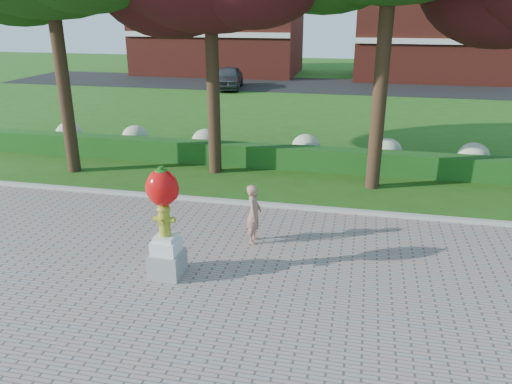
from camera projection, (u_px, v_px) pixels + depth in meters
ground at (224, 252)px, 12.04m from camera, size 100.00×100.00×0.00m
walkway at (159, 357)px, 8.36m from camera, size 40.00×14.00×0.04m
curb at (251, 204)px, 14.76m from camera, size 40.00×0.18×0.15m
lawn_hedge at (275, 156)px, 18.31m from camera, size 24.00×0.70×0.80m
hydrangea_row at (295, 146)px, 19.06m from camera, size 20.10×1.10×0.99m
street at (325, 86)px, 37.69m from camera, size 50.00×8.00×0.02m
building_left at (219, 32)px, 43.98m from camera, size 14.00×8.00×7.00m
building_right at (432, 38)px, 40.48m from camera, size 12.00×8.00×6.40m
hydrant_sculpture at (164, 220)px, 10.46m from camera, size 0.72×0.69×2.48m
woman at (254, 214)px, 12.21m from camera, size 0.39×0.56×1.50m
parked_car at (229, 77)px, 36.00m from camera, size 2.52×4.82×1.57m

